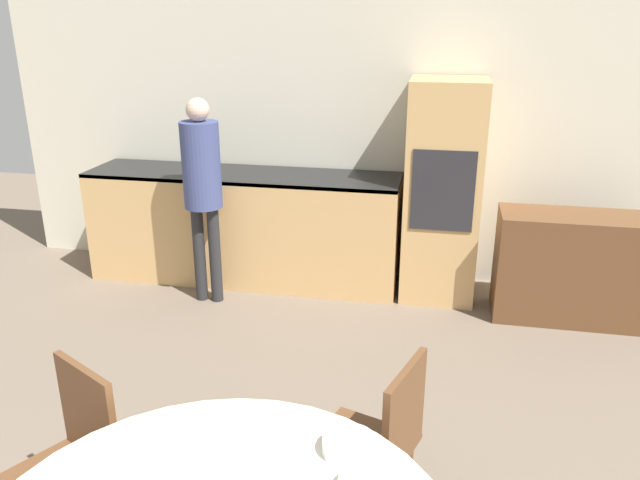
# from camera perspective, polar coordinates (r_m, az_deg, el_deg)

# --- Properties ---
(wall_back) EXTENTS (6.35, 0.05, 2.60)m
(wall_back) POSITION_cam_1_polar(r_m,az_deg,el_deg) (5.19, 5.03, 10.48)
(wall_back) COLOR beige
(wall_back) RESTS_ON ground_plane
(kitchen_counter) EXTENTS (2.58, 0.60, 0.93)m
(kitchen_counter) POSITION_cam_1_polar(r_m,az_deg,el_deg) (5.28, -6.91, 1.36)
(kitchen_counter) COLOR tan
(kitchen_counter) RESTS_ON ground_plane
(oven_unit) EXTENTS (0.57, 0.59, 1.71)m
(oven_unit) POSITION_cam_1_polar(r_m,az_deg,el_deg) (4.93, 11.15, 4.35)
(oven_unit) COLOR tan
(oven_unit) RESTS_ON ground_plane
(sideboard) EXTENTS (1.12, 0.45, 0.80)m
(sideboard) POSITION_cam_1_polar(r_m,az_deg,el_deg) (4.93, 22.24, -2.35)
(sideboard) COLOR brown
(sideboard) RESTS_ON ground_plane
(chair_far_left) EXTENTS (0.54, 0.54, 0.86)m
(chair_far_left) POSITION_cam_1_polar(r_m,az_deg,el_deg) (2.80, -21.82, -18.12)
(chair_far_left) COLOR brown
(chair_far_left) RESTS_ON ground_plane
(chair_far_right) EXTENTS (0.50, 0.50, 0.86)m
(chair_far_right) POSITION_cam_1_polar(r_m,az_deg,el_deg) (2.72, 5.55, -17.88)
(chair_far_right) COLOR brown
(chair_far_right) RESTS_ON ground_plane
(person_standing) EXTENTS (0.29, 0.29, 1.59)m
(person_standing) POSITION_cam_1_polar(r_m,az_deg,el_deg) (4.75, -10.73, 5.55)
(person_standing) COLOR #262628
(person_standing) RESTS_ON ground_plane
(bowl_far) EXTENTS (0.18, 0.18, 0.05)m
(bowl_far) POSITION_cam_1_polar(r_m,az_deg,el_deg) (2.21, 2.70, -18.26)
(bowl_far) COLOR silver
(bowl_far) RESTS_ON dining_table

